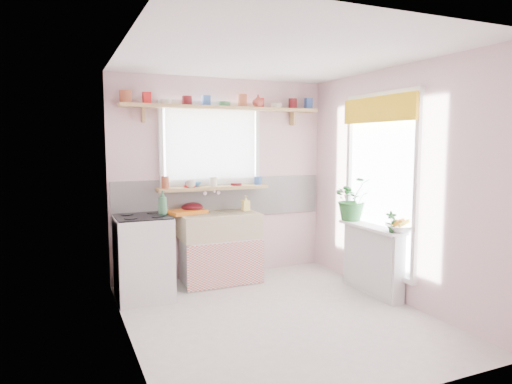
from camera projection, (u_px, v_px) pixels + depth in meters
name	position (u px, v px, depth m)	size (l,w,h in m)	color
room	(295.00, 171.00, 5.38)	(3.20, 3.20, 3.20)	silver
sink_unit	(219.00, 247.00, 5.55)	(0.95, 0.65, 1.11)	white
cooker	(143.00, 257.00, 4.95)	(0.58, 0.58, 0.93)	white
radiator_ledge	(372.00, 259.00, 5.14)	(0.22, 0.95, 0.78)	white
windowsill	(214.00, 188.00, 5.65)	(1.40, 0.22, 0.04)	tan
pine_shelf	(225.00, 108.00, 5.59)	(2.52, 0.24, 0.04)	tan
shelf_crockery	(225.00, 102.00, 5.58)	(2.47, 0.11, 0.12)	#A55133
sill_crockery	(214.00, 182.00, 5.64)	(1.35, 0.11, 0.12)	#A55133
dish_tray	(185.00, 212.00, 5.49)	(0.44, 0.33, 0.04)	orange
colander	(192.00, 207.00, 5.58)	(0.27, 0.27, 0.12)	#4E0D15
jade_plant	(352.00, 199.00, 5.43)	(0.47, 0.41, 0.52)	#29672E
fruit_bowl	(400.00, 228.00, 4.74)	(0.29, 0.29, 0.07)	white
herb_pot	(391.00, 222.00, 4.69)	(0.12, 0.08, 0.23)	#276328
soap_bottle_sink	(246.00, 203.00, 5.70)	(0.09, 0.09, 0.19)	#FBE26F
sill_cup	(191.00, 184.00, 5.47)	(0.11, 0.11, 0.09)	beige
sill_bowl	(193.00, 184.00, 5.60)	(0.21, 0.21, 0.06)	teal
shelf_vase	(258.00, 101.00, 5.69)	(0.15, 0.15, 0.16)	#9E3A30
cooker_bottle	(163.00, 203.00, 4.97)	(0.10, 0.10, 0.27)	#3B764D
fruit	(401.00, 223.00, 4.74)	(0.20, 0.14, 0.10)	orange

